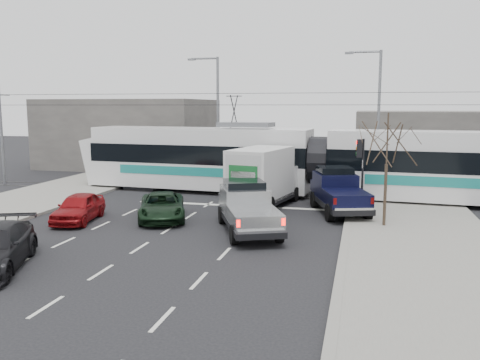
% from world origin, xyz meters
% --- Properties ---
extents(ground, '(120.00, 120.00, 0.00)m').
position_xyz_m(ground, '(0.00, 0.00, 0.00)').
color(ground, black).
rests_on(ground, ground).
extents(sidewalk_right, '(6.00, 60.00, 0.15)m').
position_xyz_m(sidewalk_right, '(9.00, 0.00, 0.07)').
color(sidewalk_right, gray).
rests_on(sidewalk_right, ground).
extents(rails, '(60.00, 1.60, 0.03)m').
position_xyz_m(rails, '(0.00, 10.00, 0.01)').
color(rails, '#33302D').
rests_on(rails, ground).
extents(building_left, '(14.00, 10.00, 6.00)m').
position_xyz_m(building_left, '(-14.00, 22.00, 3.00)').
color(building_left, slate).
rests_on(building_left, ground).
extents(building_right, '(12.00, 10.00, 5.00)m').
position_xyz_m(building_right, '(12.00, 24.00, 2.50)').
color(building_right, slate).
rests_on(building_right, ground).
extents(bare_tree, '(2.40, 2.40, 5.00)m').
position_xyz_m(bare_tree, '(7.60, 2.50, 3.79)').
color(bare_tree, '#47382B').
rests_on(bare_tree, ground).
extents(traffic_signal, '(0.44, 0.44, 3.60)m').
position_xyz_m(traffic_signal, '(6.47, 6.50, 2.74)').
color(traffic_signal, black).
rests_on(traffic_signal, ground).
extents(street_lamp_near, '(2.38, 0.25, 9.00)m').
position_xyz_m(street_lamp_near, '(7.31, 14.00, 5.11)').
color(street_lamp_near, slate).
rests_on(street_lamp_near, ground).
extents(street_lamp_far, '(2.38, 0.25, 9.00)m').
position_xyz_m(street_lamp_far, '(-4.19, 16.00, 5.11)').
color(street_lamp_far, slate).
rests_on(street_lamp_far, ground).
extents(catenary, '(60.00, 0.20, 7.00)m').
position_xyz_m(catenary, '(0.00, 10.00, 3.88)').
color(catenary, black).
rests_on(catenary, ground).
extents(tram, '(29.71, 5.18, 6.04)m').
position_xyz_m(tram, '(4.05, 9.70, 2.14)').
color(tram, white).
rests_on(tram, ground).
extents(silver_pickup, '(4.08, 6.12, 2.11)m').
position_xyz_m(silver_pickup, '(1.71, 0.72, 1.05)').
color(silver_pickup, black).
rests_on(silver_pickup, ground).
extents(box_truck, '(3.50, 6.77, 3.22)m').
position_xyz_m(box_truck, '(1.46, 6.14, 1.59)').
color(box_truck, black).
rests_on(box_truck, ground).
extents(navy_pickup, '(3.49, 5.73, 2.27)m').
position_xyz_m(navy_pickup, '(5.40, 5.54, 1.12)').
color(navy_pickup, black).
rests_on(navy_pickup, ground).
extents(green_car, '(3.62, 5.03, 1.27)m').
position_xyz_m(green_car, '(-2.75, 1.86, 0.64)').
color(green_car, black).
rests_on(green_car, ground).
extents(red_car, '(2.26, 4.17, 1.35)m').
position_xyz_m(red_car, '(-6.44, 0.54, 0.67)').
color(red_car, maroon).
rests_on(red_car, ground).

